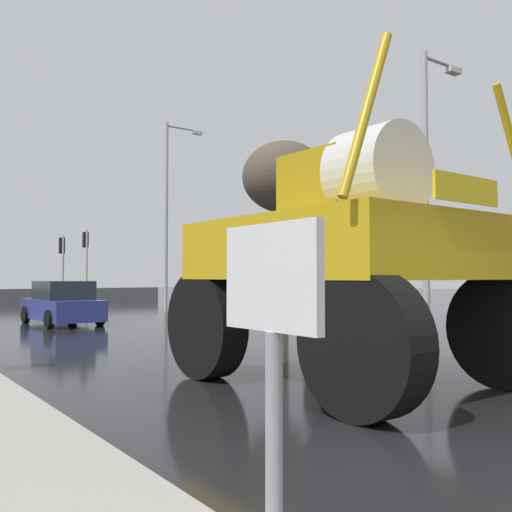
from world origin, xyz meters
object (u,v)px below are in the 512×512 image
streetlight_far_right (169,207)px  bare_tree_right (284,178)px  sedan_ahead (62,304)px  traffic_signal_far_right (86,251)px  traffic_signal_far_left (62,255)px  lane_arrow_sign (272,357)px  oversize_sprayer (350,258)px  streetlight_near_right (428,179)px  traffic_signal_near_right (300,229)px

streetlight_far_right → bare_tree_right: streetlight_far_right is taller
sedan_ahead → traffic_signal_far_right: bearing=-24.6°
traffic_signal_far_right → traffic_signal_far_left: bearing=179.8°
lane_arrow_sign → traffic_signal_far_right: (8.89, 28.15, 1.70)m
oversize_sprayer → streetlight_near_right: bearing=-64.3°
traffic_signal_near_right → streetlight_near_right: streetlight_near_right is taller
sedan_ahead → oversize_sprayer: bearing=180.0°
sedan_ahead → traffic_signal_near_right: 10.03m
lane_arrow_sign → sedan_ahead: (4.64, 18.15, -0.63)m
sedan_ahead → traffic_signal_far_left: traffic_signal_far_left is taller
traffic_signal_near_right → traffic_signal_far_left: bearing=89.9°
traffic_signal_far_right → streetlight_far_right: (2.10, -5.61, 1.98)m
oversize_sprayer → streetlight_near_right: size_ratio=0.68×
traffic_signal_far_left → streetlight_near_right: 20.91m
traffic_signal_near_right → streetlight_far_right: (3.39, 13.75, 2.19)m
sedan_ahead → streetlight_near_right: streetlight_near_right is taller
traffic_signal_far_left → traffic_signal_far_right: traffic_signal_far_right is taller
traffic_signal_near_right → bare_tree_right: size_ratio=0.56×
oversize_sprayer → streetlight_far_right: size_ratio=0.58×
bare_tree_right → traffic_signal_far_right: bearing=105.1°
streetlight_near_right → streetlight_far_right: (-0.05, 14.96, 0.77)m
streetlight_far_right → sedan_ahead: bearing=-145.3°
streetlight_near_right → traffic_signal_far_left: bearing=99.4°
oversize_sprayer → traffic_signal_far_right: oversize_sprayer is taller
traffic_signal_near_right → oversize_sprayer: bearing=-121.2°
traffic_signal_far_left → bare_tree_right: bare_tree_right is taller
lane_arrow_sign → traffic_signal_far_left: bearing=74.8°
oversize_sprayer → streetlight_near_right: streetlight_near_right is taller
lane_arrow_sign → streetlight_near_right: 13.70m
traffic_signal_far_right → streetlight_near_right: (2.15, -20.57, 1.21)m
traffic_signal_far_left → streetlight_near_right: bearing=-80.6°
streetlight_far_right → traffic_signal_near_right: bearing=-103.9°
sedan_ahead → streetlight_near_right: (6.39, -10.56, 3.55)m
traffic_signal_far_right → streetlight_far_right: 6.31m
traffic_signal_far_right → oversize_sprayer: bearing=-99.3°
lane_arrow_sign → bare_tree_right: (12.34, 15.34, 4.19)m
traffic_signal_near_right → traffic_signal_far_right: (1.29, 19.36, 0.22)m
lane_arrow_sign → oversize_sprayer: bearing=42.1°
streetlight_near_right → bare_tree_right: bearing=80.5°
bare_tree_right → traffic_signal_near_right: bearing=-125.9°
lane_arrow_sign → oversize_sprayer: 6.78m
traffic_signal_far_right → bare_tree_right: size_ratio=0.60×
traffic_signal_far_right → streetlight_near_right: streetlight_near_right is taller
oversize_sprayer → traffic_signal_far_right: 23.97m
traffic_signal_far_right → streetlight_far_right: streetlight_far_right is taller
streetlight_near_right → streetlight_far_right: streetlight_far_right is taller
traffic_signal_near_right → streetlight_far_right: 14.33m
sedan_ahead → bare_tree_right: (7.70, -2.81, 4.82)m
oversize_sprayer → traffic_signal_far_left: (2.62, 23.63, 0.83)m
sedan_ahead → traffic_signal_far_right: (4.24, 10.01, 2.34)m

